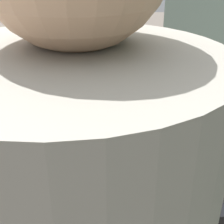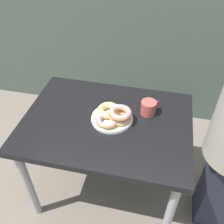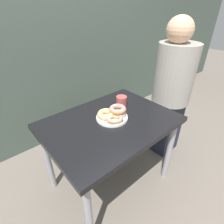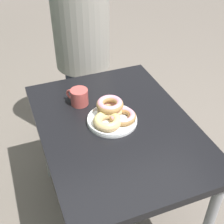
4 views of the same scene
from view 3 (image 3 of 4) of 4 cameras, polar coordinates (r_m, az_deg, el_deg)
The scene contains 6 objects.
ground_plane at distance 1.78m, azimuth 2.69°, elevation -24.03°, with size 14.00×14.00×0.00m, color #70665B.
wall_back at distance 1.98m, azimuth -21.55°, elevation 24.69°, with size 8.00×0.05×2.60m.
dining_table at distance 1.40m, azimuth -0.59°, elevation -5.72°, with size 1.00×0.73×0.71m.
donut_plate at distance 1.35m, azimuth 0.35°, elevation -0.78°, with size 0.27×0.26×0.09m.
coffee_mug at distance 1.54m, azimuth 3.12°, elevation 3.67°, with size 0.11×0.10×0.09m.
person_figure at distance 1.81m, azimuth 19.08°, elevation 7.11°, with size 0.36×0.36×1.41m.
Camera 3 is at (-0.72, -0.71, 1.46)m, focal length 28.00 mm.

